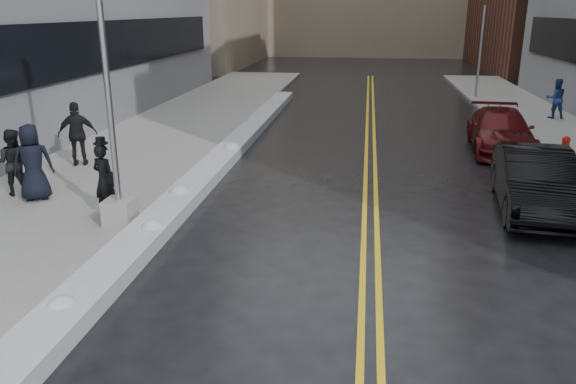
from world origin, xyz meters
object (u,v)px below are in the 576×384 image
(pedestrian_east, at_px, (556,98))
(car_maroon, at_px, (501,131))
(fire_hydrant, at_px, (565,146))
(traffic_signal, at_px, (482,38))
(pedestrian_b, at_px, (13,162))
(pedestrian_d, at_px, (78,134))
(pedestrian_c, at_px, (33,162))
(car_black, at_px, (535,181))
(pedestrian_fedora, at_px, (104,180))
(lamppost, at_px, (111,123))

(pedestrian_east, distance_m, car_maroon, 7.27)
(fire_hydrant, relative_size, traffic_signal, 0.12)
(fire_hydrant, relative_size, pedestrian_b, 0.41)
(pedestrian_d, height_order, pedestrian_east, pedestrian_d)
(pedestrian_c, bearing_deg, pedestrian_d, -109.29)
(pedestrian_c, xyz_separation_m, car_black, (12.82, 1.31, -0.36))
(traffic_signal, bearing_deg, pedestrian_b, -127.36)
(pedestrian_d, distance_m, car_maroon, 14.62)
(pedestrian_d, relative_size, car_black, 0.42)
(pedestrian_fedora, distance_m, pedestrian_b, 3.31)
(pedestrian_fedora, height_order, car_black, pedestrian_fedora)
(pedestrian_b, bearing_deg, car_black, 172.77)
(car_black, height_order, car_maroon, car_black)
(fire_hydrant, bearing_deg, car_maroon, 145.15)
(fire_hydrant, xyz_separation_m, pedestrian_fedora, (-12.88, -7.44, 0.48))
(pedestrian_c, bearing_deg, fire_hydrant, 175.29)
(pedestrian_fedora, height_order, pedestrian_d, pedestrian_d)
(pedestrian_b, bearing_deg, pedestrian_fedora, 148.29)
(pedestrian_fedora, bearing_deg, fire_hydrant, -130.42)
(lamppost, bearing_deg, pedestrian_c, 154.56)
(traffic_signal, relative_size, car_maroon, 1.18)
(traffic_signal, xyz_separation_m, pedestrian_d, (-15.26, -17.21, -2.24))
(fire_hydrant, relative_size, pedestrian_east, 0.40)
(lamppost, bearing_deg, car_black, 15.29)
(pedestrian_b, relative_size, pedestrian_c, 0.89)
(pedestrian_d, height_order, car_maroon, pedestrian_d)
(pedestrian_c, relative_size, car_maroon, 0.40)
(pedestrian_b, relative_size, car_black, 0.37)
(pedestrian_fedora, relative_size, pedestrian_d, 0.87)
(pedestrian_fedora, distance_m, pedestrian_d, 5.11)
(car_black, bearing_deg, pedestrian_c, -168.31)
(traffic_signal, height_order, pedestrian_c, traffic_signal)
(traffic_signal, relative_size, pedestrian_b, 3.34)
(car_black, bearing_deg, fire_hydrant, 71.42)
(car_black, bearing_deg, pedestrian_fedora, -162.60)
(lamppost, relative_size, pedestrian_east, 4.23)
(pedestrian_c, distance_m, pedestrian_east, 22.17)
(fire_hydrant, relative_size, pedestrian_fedora, 0.41)
(lamppost, height_order, pedestrian_east, lamppost)
(pedestrian_east, bearing_deg, lamppost, 45.23)
(pedestrian_fedora, height_order, pedestrian_b, pedestrian_b)
(fire_hydrant, bearing_deg, pedestrian_d, -168.47)
(lamppost, distance_m, car_black, 10.40)
(pedestrian_b, distance_m, pedestrian_d, 3.08)
(traffic_signal, height_order, pedestrian_fedora, traffic_signal)
(pedestrian_east, relative_size, car_maroon, 0.36)
(fire_hydrant, bearing_deg, car_black, -114.43)
(pedestrian_c, distance_m, pedestrian_d, 3.43)
(pedestrian_east, bearing_deg, traffic_signal, -72.50)
(fire_hydrant, distance_m, traffic_signal, 14.30)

